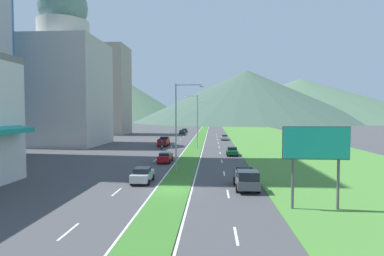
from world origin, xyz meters
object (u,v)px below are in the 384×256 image
Objects in this scene: pickup_truck_0 at (246,179)px; street_lamp_far at (199,118)px; car_1 at (185,130)px; car_3 at (142,175)px; billboard_roadside at (316,147)px; pickup_truck_1 at (164,141)px; street_lamp_near at (179,122)px; car_2 at (225,137)px; car_4 at (165,157)px; motorcycle_rider at (162,146)px; car_0 at (232,151)px; car_5 at (182,132)px; street_lamp_mid at (196,118)px.

street_lamp_far is at bearing -173.13° from pickup_truck_0.
car_3 reaches higher than car_1.
pickup_truck_1 is at bearing 112.45° from billboard_roadside.
street_lamp_far is (0.15, 51.47, -0.27)m from street_lamp_near.
car_2 is 39.69m from car_4.
motorcycle_rider is (-6.17, -27.86, -5.20)m from street_lamp_far.
billboard_roadside reaches higher than motorcycle_rider.
pickup_truck_0 is at bearing -0.27° from car_0.
car_0 is at bearing 98.25° from billboard_roadside.
billboard_roadside is 48.27m from pickup_truck_1.
car_3 is at bearing -116.26° from street_lamp_near.
car_5 is 46.26m from motorcycle_rider.
car_0 is 15.85m from motorcycle_rider.
motorcycle_rider is at bearing -162.64° from street_lamp_mid.
car_1 is at bearing -0.21° from pickup_truck_1.
car_3 is at bearing -174.52° from motorcycle_rider.
car_3 is 30.12m from motorcycle_rider.
pickup_truck_1 is at bearing -41.48° from car_2.
car_5 is (-3.60, 62.63, -0.05)m from car_4.
car_2 is at bearing 80.82° from street_lamp_near.
street_lamp_far is 2.27× the size of car_1.
car_0 is 1.00× the size of car_2.
car_2 is at bearing -179.77° from car_0.
street_lamp_mid is 19.60m from car_4.
car_4 is at bearing -147.12° from pickup_truck_0.
street_lamp_near is 8.93m from car_3.
billboard_roadside is 1.16× the size of pickup_truck_1.
street_lamp_mid is at bearing -147.28° from car_0.
car_1 reaches higher than car_2.
billboard_roadside is 3.14× the size of motorcycle_rider.
pickup_truck_1 is at bearing -107.21° from street_lamp_far.
pickup_truck_0 is 40.85m from pickup_truck_1.
pickup_truck_0 reaches higher than car_5.
car_0 is 56.30m from car_5.
car_2 is at bearing -14.88° from car_4.
street_lamp_mid is 1.04× the size of street_lamp_far.
street_lamp_near is 2.28× the size of car_4.
street_lamp_far is 1.94× the size of pickup_truck_1.
billboard_roadside is 1.54× the size of car_0.
car_5 is at bearing 2.46° from car_3.
billboard_roadside is 42.38m from motorcycle_rider.
car_1 is 48.98m from pickup_truck_1.
billboard_roadside reaches higher than car_5.
car_1 is 85.28m from car_3.
street_lamp_far is at bearing -160.34° from car_5.
car_4 reaches higher than car_5.
billboard_roadside is at bearing -168.98° from car_1.
car_5 is 0.88× the size of pickup_truck_0.
car_3 is 36.39m from pickup_truck_1.
street_lamp_near is 17.90m from car_0.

